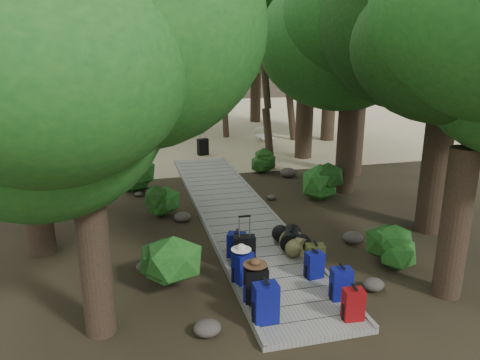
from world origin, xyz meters
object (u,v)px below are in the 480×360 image
object	(u,v)px
backpack_left_b	(256,283)
backpack_left_a	(266,301)
backpack_right_b	(341,282)
duffel_right_black	(291,238)
suitcase_on_boardwalk	(244,252)
backpack_right_c	(314,264)
backpack_left_d	(237,243)
sun_lounger	(265,134)
backpack_right_a	(353,303)
kayak	(124,148)
backpack_right_d	(315,255)
backpack_left_c	(243,266)
lone_suitcase_on_sand	(203,147)
duffel_right_khaki	(294,243)

from	to	relation	value
backpack_left_b	backpack_left_a	bearing A→B (deg)	-86.78
backpack_left_a	backpack_right_b	size ratio (longest dim) A/B	1.16
duffel_right_black	suitcase_on_boardwalk	size ratio (longest dim) A/B	1.00
backpack_right_b	backpack_right_c	xyz separation A→B (m)	(-0.15, 0.88, -0.04)
backpack_left_d	sun_lounger	bearing A→B (deg)	94.30
suitcase_on_boardwalk	backpack_right_a	bearing A→B (deg)	-51.98
backpack_left_d	kayak	size ratio (longest dim) A/B	0.17
backpack_right_a	backpack_right_d	size ratio (longest dim) A/B	1.06
backpack_left_b	backpack_left_c	distance (m)	0.76
backpack_left_a	lone_suitcase_on_sand	bearing A→B (deg)	83.99
backpack_left_c	lone_suitcase_on_sand	xyz separation A→B (m)	(1.15, 11.09, -0.10)
backpack_right_a	kayak	world-z (taller)	backpack_right_a
backpack_left_c	suitcase_on_boardwalk	bearing A→B (deg)	46.50
backpack_left_c	sun_lounger	world-z (taller)	backpack_left_c
backpack_left_a	backpack_left_c	bearing A→B (deg)	90.37
backpack_right_a	suitcase_on_boardwalk	xyz separation A→B (m)	(-1.29, 2.29, 0.04)
lone_suitcase_on_sand	backpack_right_a	bearing A→B (deg)	-103.37
sun_lounger	backpack_right_d	bearing A→B (deg)	-104.42
backpack_left_c	lone_suitcase_on_sand	bearing A→B (deg)	58.14
backpack_right_a	duffel_right_khaki	xyz separation A→B (m)	(-0.02, 2.75, -0.11)
backpack_right_a	duffel_right_black	distance (m)	2.98
backpack_right_b	lone_suitcase_on_sand	bearing A→B (deg)	97.58
backpack_left_d	backpack_right_a	size ratio (longest dim) A/B	0.97
suitcase_on_boardwalk	backpack_left_b	bearing A→B (deg)	-87.49
backpack_right_d	lone_suitcase_on_sand	xyz separation A→B (m)	(-0.44, 10.89, -0.04)
backpack_left_c	suitcase_on_boardwalk	world-z (taller)	suitcase_on_boardwalk
backpack_left_b	backpack_right_d	size ratio (longest dim) A/B	1.31
lone_suitcase_on_sand	backpack_left_c	bearing A→B (deg)	-110.79
backpack_right_d	duffel_right_black	world-z (taller)	backpack_right_d
backpack_right_c	kayak	world-z (taller)	backpack_right_c
duffel_right_khaki	kayak	world-z (taller)	duffel_right_khaki
backpack_right_d	suitcase_on_boardwalk	bearing A→B (deg)	173.75
backpack_right_a	backpack_right_b	size ratio (longest dim) A/B	0.92
backpack_left_c	kayak	bearing A→B (deg)	73.48
backpack_right_c	duffel_right_khaki	size ratio (longest dim) A/B	1.01
backpack_right_b	backpack_right_d	xyz separation A→B (m)	(0.01, 1.24, -0.04)
duffel_right_khaki	backpack_left_b	bearing A→B (deg)	-151.83
lone_suitcase_on_sand	kayak	xyz separation A→B (m)	(-3.22, 1.40, -0.17)
backpack_left_d	backpack_right_a	bearing A→B (deg)	-40.57
suitcase_on_boardwalk	lone_suitcase_on_sand	bearing A→B (deg)	93.43
duffel_right_black	kayak	xyz separation A→B (m)	(-3.55, 11.20, -0.14)
backpack_left_d	backpack_right_d	size ratio (longest dim) A/B	1.03
backpack_right_a	backpack_right_c	size ratio (longest dim) A/B	1.05
duffel_right_black	lone_suitcase_on_sand	xyz separation A→B (m)	(-0.33, 9.79, 0.03)
backpack_left_a	backpack_left_d	world-z (taller)	backpack_left_a
backpack_right_c	suitcase_on_boardwalk	distance (m)	1.45
backpack_left_b	lone_suitcase_on_sand	world-z (taller)	backpack_left_b
lone_suitcase_on_sand	duffel_right_black	bearing A→B (deg)	-102.97
backpack_left_d	duffel_right_black	world-z (taller)	backpack_left_d
suitcase_on_boardwalk	duffel_right_khaki	bearing A→B (deg)	28.38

